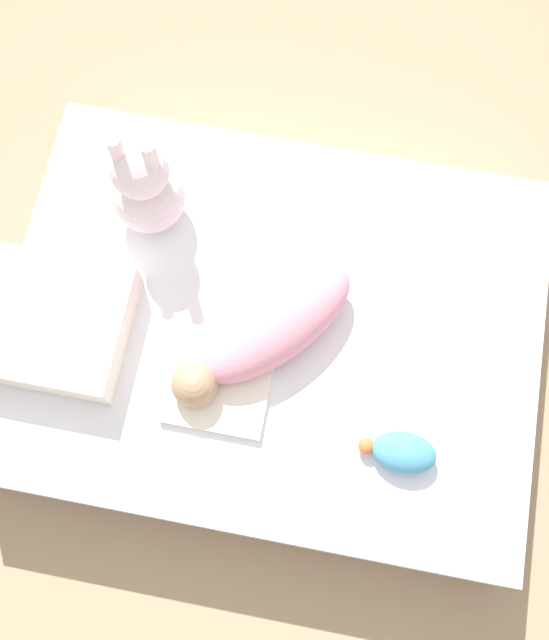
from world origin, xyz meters
name	(u,v)px	position (x,y,z in m)	size (l,w,h in m)	color
ground_plane	(272,348)	(0.00, 0.00, 0.00)	(12.00, 12.00, 0.00)	#9E8466
bed_mattress	(272,335)	(0.00, 0.00, 0.12)	(1.25, 0.96, 0.23)	white
burp_cloth	(217,395)	(0.09, 0.20, 0.24)	(0.23, 0.17, 0.02)	white
swaddled_baby	(268,330)	(0.00, 0.04, 0.29)	(0.40, 0.43, 0.12)	pink
pillow	(50,322)	(0.49, 0.11, 0.28)	(0.35, 0.30, 0.10)	white
bunny_plush	(146,188)	(0.33, -0.22, 0.36)	(0.17, 0.17, 0.33)	silver
turtle_plush	(402,452)	(-0.33, 0.25, 0.26)	(0.17, 0.09, 0.07)	#4C99C6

